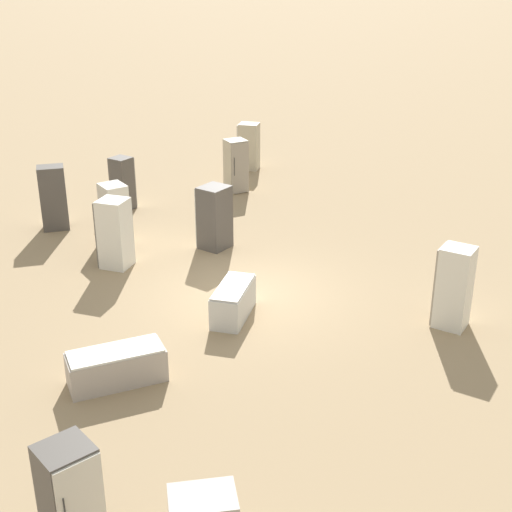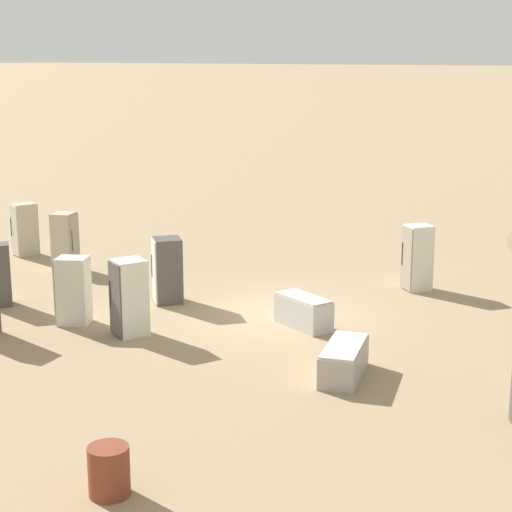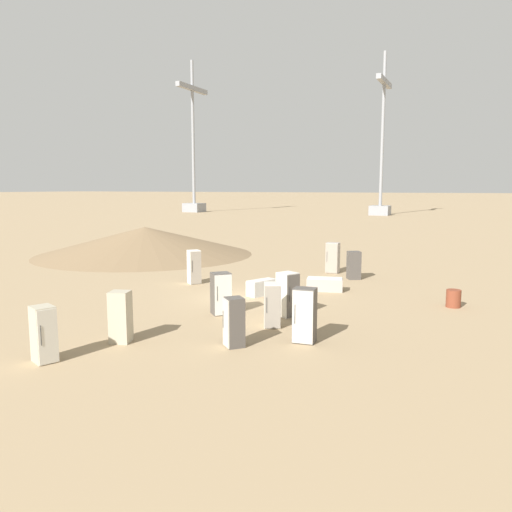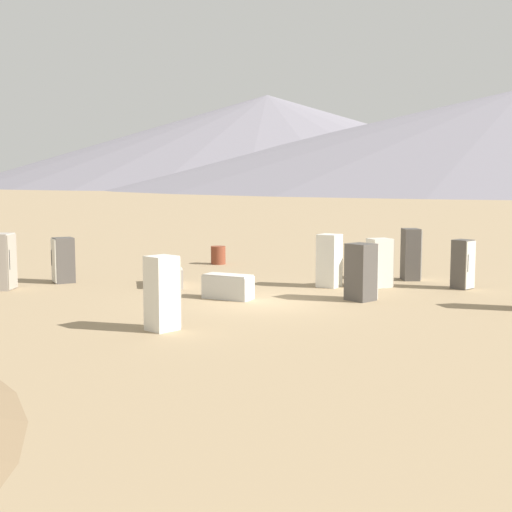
% 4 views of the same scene
% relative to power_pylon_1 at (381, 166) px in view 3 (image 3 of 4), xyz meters
% --- Properties ---
extents(ground_plane, '(1000.00, 1000.00, 0.00)m').
position_rel_power_pylon_1_xyz_m(ground_plane, '(75.29, 8.42, -9.28)').
color(ground_plane, '#9E8460').
extents(dirt_mound, '(16.70, 16.70, 2.16)m').
position_rel_power_pylon_1_xyz_m(dirt_mound, '(64.55, -5.50, -8.20)').
color(dirt_mound, '#7F6647').
rests_on(dirt_mound, ground_plane).
extents(power_pylon_1, '(10.45, 3.58, 29.85)m').
position_rel_power_pylon_1_xyz_m(power_pylon_1, '(0.00, 0.00, 0.00)').
color(power_pylon_1, gray).
rests_on(power_pylon_1, ground_plane).
extents(power_pylon_2, '(10.94, 3.75, 31.25)m').
position_rel_power_pylon_1_xyz_m(power_pylon_2, '(4.31, -38.58, 0.43)').
color(power_pylon_2, gray).
rests_on(power_pylon_2, ground_plane).
extents(discarded_fridge_0, '(1.03, 1.03, 1.73)m').
position_rel_power_pylon_1_xyz_m(discarded_fridge_0, '(78.27, 8.86, -8.42)').
color(discarded_fridge_0, '#4C4742').
rests_on(discarded_fridge_0, ground_plane).
extents(discarded_fridge_1, '(1.64, 1.20, 0.75)m').
position_rel_power_pylon_1_xyz_m(discarded_fridge_1, '(74.22, 8.88, -8.91)').
color(discarded_fridge_1, silver).
rests_on(discarded_fridge_1, ground_plane).
extents(discarded_fridge_2, '(0.82, 0.90, 1.70)m').
position_rel_power_pylon_1_xyz_m(discarded_fridge_2, '(85.53, 6.82, -8.43)').
color(discarded_fridge_2, '#B2A88E').
rests_on(discarded_fridge_2, ground_plane).
extents(discarded_fridge_3, '(0.93, 0.96, 1.79)m').
position_rel_power_pylon_1_xyz_m(discarded_fridge_3, '(77.42, 11.48, -8.38)').
color(discarded_fridge_3, silver).
rests_on(discarded_fridge_3, ground_plane).
extents(discarded_fridge_4, '(1.13, 1.91, 0.68)m').
position_rel_power_pylon_1_xyz_m(discarded_fridge_4, '(71.99, 11.37, -8.94)').
color(discarded_fridge_4, '#A89E93').
rests_on(discarded_fridge_4, ground_plane).
extents(discarded_fridge_5, '(0.94, 0.93, 1.59)m').
position_rel_power_pylon_1_xyz_m(discarded_fridge_5, '(68.08, 11.87, -8.48)').
color(discarded_fridge_5, '#4C4742').
rests_on(discarded_fridge_5, ground_plane).
extents(discarded_fridge_6, '(0.82, 0.82, 1.64)m').
position_rel_power_pylon_1_xyz_m(discarded_fridge_6, '(81.85, 11.32, -8.46)').
color(discarded_fridge_6, '#4C4742').
rests_on(discarded_fridge_6, ground_plane).
extents(discarded_fridge_7, '(0.83, 0.81, 1.75)m').
position_rel_power_pylon_1_xyz_m(discarded_fridge_7, '(83.02, 7.62, -8.40)').
color(discarded_fridge_7, '#B2A88E').
rests_on(discarded_fridge_7, ground_plane).
extents(discarded_fridge_8, '(0.69, 0.79, 1.87)m').
position_rel_power_pylon_1_xyz_m(discarded_fridge_8, '(80.44, 13.26, -8.35)').
color(discarded_fridge_8, '#4C4742').
rests_on(discarded_fridge_8, ground_plane).
extents(discarded_fridge_9, '(0.91, 0.92, 1.83)m').
position_rel_power_pylon_1_xyz_m(discarded_fridge_9, '(73.08, 4.32, -8.37)').
color(discarded_fridge_9, silver).
rests_on(discarded_fridge_9, ground_plane).
extents(discarded_fridge_10, '(0.94, 0.86, 1.66)m').
position_rel_power_pylon_1_xyz_m(discarded_fridge_10, '(79.12, 11.52, -8.45)').
color(discarded_fridge_10, beige).
rests_on(discarded_fridge_10, ground_plane).
extents(discarded_fridge_11, '(0.62, 0.78, 1.87)m').
position_rel_power_pylon_1_xyz_m(discarded_fridge_11, '(66.64, 10.21, -8.35)').
color(discarded_fridge_11, '#A89E93').
rests_on(discarded_fridge_11, ground_plane).
extents(rusty_barrel, '(0.63, 0.63, 0.77)m').
position_rel_power_pylon_1_xyz_m(rusty_barrel, '(72.94, 17.51, -8.90)').
color(rusty_barrel, brown).
rests_on(rusty_barrel, ground_plane).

